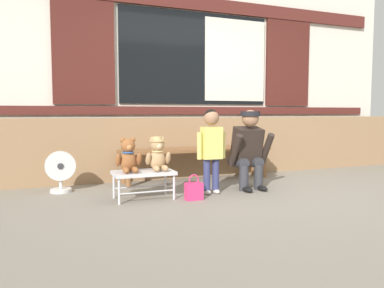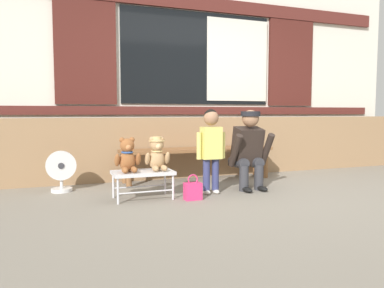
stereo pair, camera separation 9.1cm
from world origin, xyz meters
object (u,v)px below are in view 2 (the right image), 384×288
(child_standing, at_px, (211,142))
(handbag_on_ground, at_px, (193,191))
(teddy_bear_with_hat, at_px, (157,154))
(adult_crouching, at_px, (249,149))
(floor_fan, at_px, (61,172))
(teddy_bear_plain, at_px, (128,156))
(small_display_bench, at_px, (143,174))
(wooden_bench_long, at_px, (198,153))

(child_standing, bearing_deg, handbag_on_ground, -145.32)
(teddy_bear_with_hat, bearing_deg, child_standing, -1.69)
(adult_crouching, bearing_deg, floor_fan, 163.94)
(teddy_bear_plain, xyz_separation_m, handbag_on_ground, (0.64, -0.22, -0.37))
(teddy_bear_with_hat, bearing_deg, small_display_bench, -179.23)
(teddy_bear_with_hat, distance_m, adult_crouching, 1.16)
(teddy_bear_with_hat, bearing_deg, wooden_bench_long, 46.31)
(teddy_bear_with_hat, bearing_deg, adult_crouching, 3.38)
(wooden_bench_long, bearing_deg, small_display_bench, -138.85)
(small_display_bench, height_order, adult_crouching, adult_crouching)
(wooden_bench_long, xyz_separation_m, floor_fan, (-1.76, -0.15, -0.13))
(handbag_on_ground, bearing_deg, child_standing, 34.68)
(floor_fan, bearing_deg, wooden_bench_long, 5.01)
(teddy_bear_with_hat, height_order, adult_crouching, adult_crouching)
(wooden_bench_long, xyz_separation_m, handbag_on_ground, (-0.47, -1.06, -0.28))
(small_display_bench, distance_m, handbag_on_ground, 0.56)
(wooden_bench_long, xyz_separation_m, teddy_bear_plain, (-1.12, -0.83, 0.09))
(teddy_bear_plain, height_order, adult_crouching, adult_crouching)
(teddy_bear_plain, relative_size, floor_fan, 0.76)
(teddy_bear_with_hat, bearing_deg, teddy_bear_plain, -179.87)
(teddy_bear_with_hat, distance_m, child_standing, 0.63)
(child_standing, xyz_separation_m, floor_fan, (-1.59, 0.70, -0.35))
(small_display_bench, distance_m, teddy_bear_plain, 0.25)
(small_display_bench, xyz_separation_m, teddy_bear_with_hat, (0.16, 0.00, 0.21))
(adult_crouching, height_order, floor_fan, adult_crouching)
(teddy_bear_plain, distance_m, adult_crouching, 1.48)
(handbag_on_ground, height_order, floor_fan, floor_fan)
(small_display_bench, height_order, floor_fan, floor_fan)
(wooden_bench_long, bearing_deg, handbag_on_ground, -114.02)
(handbag_on_ground, bearing_deg, small_display_bench, 155.45)
(wooden_bench_long, bearing_deg, floor_fan, -174.99)
(teddy_bear_with_hat, xyz_separation_m, adult_crouching, (1.15, 0.07, 0.01))
(wooden_bench_long, xyz_separation_m, small_display_bench, (-0.96, -0.84, -0.11))
(small_display_bench, distance_m, child_standing, 0.85)
(wooden_bench_long, bearing_deg, teddy_bear_with_hat, -133.69)
(handbag_on_ground, bearing_deg, teddy_bear_with_hat, 145.46)
(wooden_bench_long, relative_size, teddy_bear_plain, 5.78)
(teddy_bear_plain, relative_size, child_standing, 0.38)
(floor_fan, bearing_deg, small_display_bench, -40.21)
(adult_crouching, bearing_deg, handbag_on_ground, -160.61)
(wooden_bench_long, relative_size, teddy_bear_with_hat, 5.78)
(wooden_bench_long, height_order, floor_fan, floor_fan)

